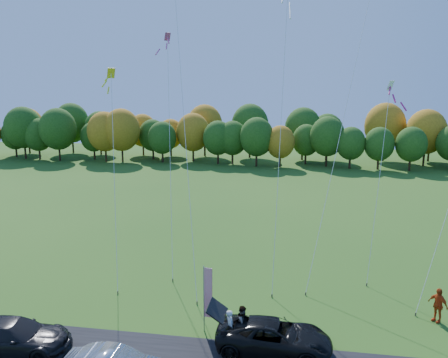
# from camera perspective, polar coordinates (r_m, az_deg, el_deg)

# --- Properties ---
(ground) EXTENTS (160.00, 160.00, 0.00)m
(ground) POSITION_cam_1_polar(r_m,az_deg,el_deg) (24.78, -2.36, -18.88)
(ground) COLOR #255215
(tree_line) EXTENTS (116.00, 12.00, 10.00)m
(tree_line) POSITION_cam_1_polar(r_m,az_deg,el_deg) (77.12, 5.87, 1.91)
(tree_line) COLOR #1E4711
(tree_line) RESTS_ON ground
(black_suv) EXTENTS (5.68, 2.75, 1.56)m
(black_suv) POSITION_cam_1_polar(r_m,az_deg,el_deg) (22.67, 6.54, -19.78)
(black_suv) COLOR black
(black_suv) RESTS_ON ground
(dark_truck_a) EXTENTS (5.88, 2.98, 1.64)m
(dark_truck_a) POSITION_cam_1_polar(r_m,az_deg,el_deg) (24.72, -25.96, -18.01)
(dark_truck_a) COLOR black
(dark_truck_a) RESTS_ON ground
(person_tailgate_a) EXTENTS (0.66, 0.79, 1.84)m
(person_tailgate_a) POSITION_cam_1_polar(r_m,az_deg,el_deg) (23.00, 0.81, -18.81)
(person_tailgate_a) COLOR silver
(person_tailgate_a) RESTS_ON ground
(person_tailgate_b) EXTENTS (0.96, 1.07, 1.82)m
(person_tailgate_b) POSITION_cam_1_polar(r_m,az_deg,el_deg) (23.42, 2.50, -18.25)
(person_tailgate_b) COLOR gray
(person_tailgate_b) RESTS_ON ground
(person_east) EXTENTS (1.11, 1.18, 1.95)m
(person_east) POSITION_cam_1_polar(r_m,az_deg,el_deg) (27.56, 26.14, -14.55)
(person_east) COLOR #BB3B11
(person_east) RESTS_ON ground
(feather_flag) EXTENTS (0.49, 0.11, 3.65)m
(feather_flag) POSITION_cam_1_polar(r_m,az_deg,el_deg) (23.48, -2.22, -14.55)
(feather_flag) COLOR #999999
(feather_flag) RESTS_ON ground
(kite_delta_blue) EXTENTS (6.00, 12.76, 25.49)m
(kite_delta_blue) POSITION_cam_1_polar(r_m,az_deg,el_deg) (30.35, -5.48, 10.74)
(kite_delta_blue) COLOR #4C3F33
(kite_delta_blue) RESTS_ON ground
(kite_parafoil_orange) EXTENTS (7.24, 12.96, 24.93)m
(kite_parafoil_orange) POSITION_cam_1_polar(r_m,az_deg,el_deg) (32.13, 15.98, 10.49)
(kite_parafoil_orange) COLOR #4C3F33
(kite_parafoil_orange) RESTS_ON ground
(kite_delta_red) EXTENTS (2.38, 8.67, 21.94)m
(kite_delta_red) POSITION_cam_1_polar(r_m,az_deg,el_deg) (29.69, 7.69, 11.72)
(kite_delta_red) COLOR #4C3F33
(kite_delta_red) RESTS_ON ground
(kite_diamond_yellow) EXTENTS (3.22, 7.22, 14.52)m
(kite_diamond_yellow) POSITION_cam_1_polar(r_m,az_deg,el_deg) (30.34, -14.16, 0.62)
(kite_diamond_yellow) COLOR #4C3F33
(kite_diamond_yellow) RESTS_ON ground
(kite_diamond_white) EXTENTS (2.17, 5.54, 13.59)m
(kite_diamond_white) POSITION_cam_1_polar(r_m,az_deg,el_deg) (31.33, 19.62, -0.03)
(kite_diamond_white) COLOR #4C3F33
(kite_diamond_white) RESTS_ON ground
(kite_diamond_pink) EXTENTS (2.63, 7.80, 17.21)m
(kite_diamond_pink) POSITION_cam_1_polar(r_m,az_deg,el_deg) (31.57, -7.08, 3.88)
(kite_diamond_pink) COLOR #4C3F33
(kite_diamond_pink) RESTS_ON ground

